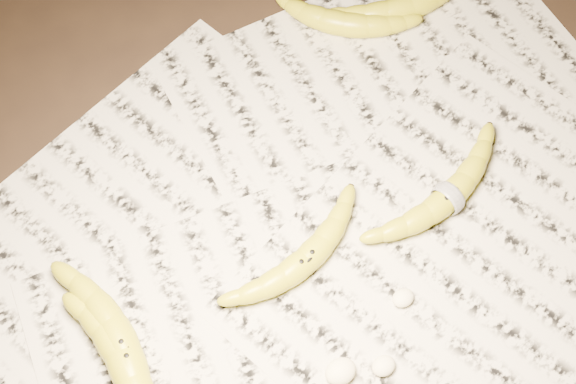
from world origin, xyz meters
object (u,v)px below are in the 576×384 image
banana_left_a (124,353)px  banana_taped (448,197)px  banana_center (305,259)px  banana_upper_a (410,5)px  banana_left_b (132,381)px  banana_upper_b (345,22)px

banana_left_a → banana_taped: (0.43, -0.03, -0.00)m
banana_center → banana_upper_a: 0.42m
banana_upper_a → banana_left_a: bearing=-147.5°
banana_center → banana_taped: same height
banana_upper_a → banana_left_b: bearing=-145.1°
banana_center → banana_upper_b: 0.36m
banana_left_b → banana_center: 0.24m
banana_taped → banana_upper_b: same height
banana_center → banana_upper_a: banana_upper_a is taller
banana_upper_b → banana_left_b: bearing=-105.5°
banana_left_a → banana_center: banana_left_a is taller
banana_taped → banana_upper_a: (0.13, 0.27, 0.00)m
banana_taped → banana_upper_a: banana_upper_a is taller
banana_taped → banana_center: bearing=162.3°
banana_upper_b → banana_center: bearing=-88.2°
banana_left_b → banana_center: bearing=-77.6°
banana_left_b → banana_upper_b: 0.56m
banana_left_b → banana_taped: banana_left_b is taller
banana_upper_a → banana_upper_b: banana_upper_a is taller
banana_taped → banana_upper_b: size_ratio=1.20×
banana_taped → banana_upper_a: 0.30m
banana_left_b → banana_upper_a: size_ratio=1.11×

